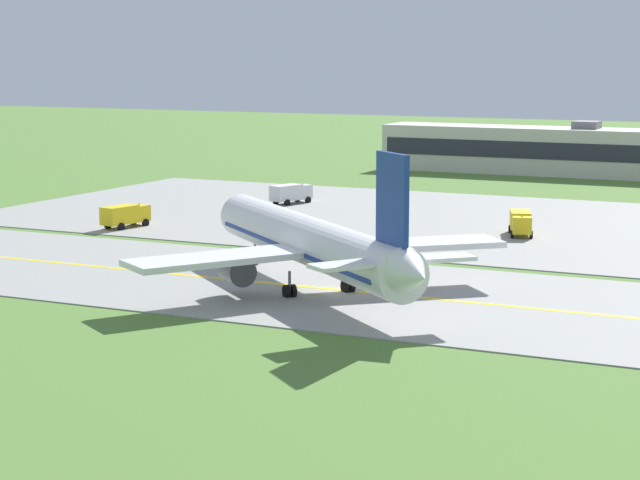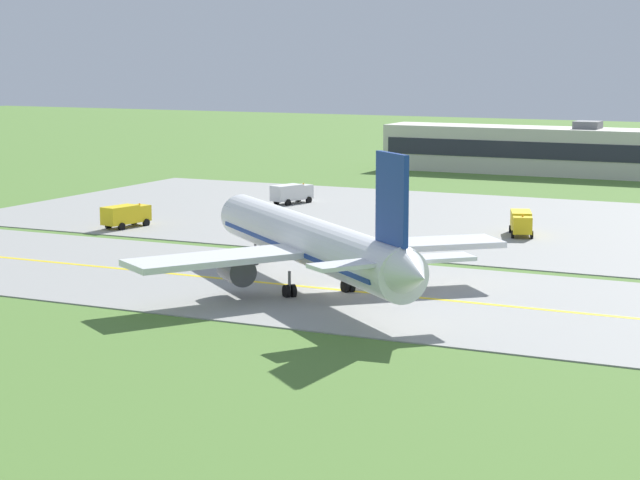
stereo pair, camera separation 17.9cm
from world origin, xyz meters
name	(u,v)px [view 1 (the left image)]	position (x,y,z in m)	size (l,w,h in m)	color
ground_plane	(339,291)	(0.00, 0.00, 0.00)	(500.00, 500.00, 0.00)	#517A33
taxiway_strip	(339,290)	(0.00, 0.00, 0.05)	(240.00, 28.00, 0.10)	gray
apron_pad	(579,230)	(10.00, 42.00, 0.05)	(140.00, 52.00, 0.10)	gray
taxiway_centreline	(339,290)	(0.00, 0.00, 0.11)	(220.00, 0.60, 0.01)	yellow
airplane_lead	(312,243)	(-1.84, -1.30, 4.13)	(32.61, 29.68, 12.70)	white
service_truck_baggage	(291,193)	(-29.15, 48.09, 1.53)	(3.87, 6.34, 2.60)	silver
service_truck_catering	(521,222)	(5.29, 35.29, 1.53)	(3.93, 6.34, 2.60)	yellow
service_truck_pushback	(125,215)	(-36.39, 21.40, 1.53)	(3.24, 6.28, 2.60)	yellow
terminal_building	(528,150)	(-12.40, 99.97, 3.79)	(47.48, 9.28, 8.72)	beige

